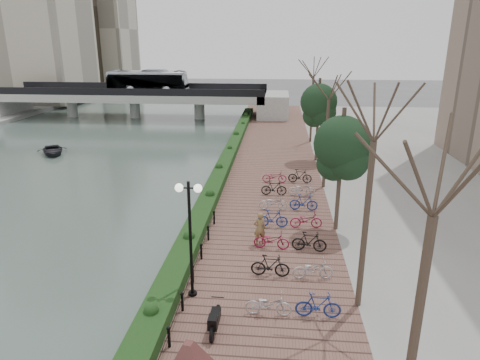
# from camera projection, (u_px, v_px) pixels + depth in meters

# --- Properties ---
(ground) EXTENTS (220.00, 220.00, 0.00)m
(ground) POSITION_uv_depth(u_px,v_px,m) (139.00, 337.00, 15.33)
(ground) COLOR #59595B
(ground) RESTS_ON ground
(river_water) EXTENTS (30.00, 130.00, 0.02)m
(river_water) POSITION_uv_depth(u_px,v_px,m) (67.00, 154.00, 40.29)
(river_water) COLOR #43544A
(river_water) RESTS_ON ground
(promenade) EXTENTS (8.00, 75.00, 0.50)m
(promenade) POSITION_uv_depth(u_px,v_px,m) (266.00, 182.00, 31.48)
(promenade) COLOR brown
(promenade) RESTS_ON ground
(hedge) EXTENTS (1.10, 56.00, 0.60)m
(hedge) POSITION_uv_depth(u_px,v_px,m) (225.00, 164.00, 33.97)
(hedge) COLOR #163714
(hedge) RESTS_ON promenade
(chain_fence) EXTENTS (0.10, 14.10, 0.70)m
(chain_fence) POSITION_uv_depth(u_px,v_px,m) (188.00, 288.00, 16.84)
(chain_fence) COLOR black
(chain_fence) RESTS_ON promenade
(lamppost) EXTENTS (1.02, 0.32, 4.74)m
(lamppost) POSITION_uv_depth(u_px,v_px,m) (190.00, 215.00, 15.96)
(lamppost) COLOR black
(lamppost) RESTS_ON promenade
(motorcycle) EXTENTS (0.50, 1.50, 0.93)m
(motorcycle) POSITION_uv_depth(u_px,v_px,m) (215.00, 318.00, 14.81)
(motorcycle) COLOR black
(motorcycle) RESTS_ON promenade
(pedestrian) EXTENTS (0.71, 0.57, 1.68)m
(pedestrian) POSITION_uv_depth(u_px,v_px,m) (260.00, 228.00, 21.01)
(pedestrian) COLOR olive
(pedestrian) RESTS_ON promenade
(bicycle_parking) EXTENTS (2.40, 17.32, 1.00)m
(bicycle_parking) POSITION_uv_depth(u_px,v_px,m) (289.00, 220.00, 22.92)
(bicycle_parking) COLOR #AEADB2
(bicycle_parking) RESTS_ON promenade
(street_trees) EXTENTS (3.20, 37.12, 6.80)m
(street_trees) POSITION_uv_depth(u_px,v_px,m) (332.00, 154.00, 25.51)
(street_trees) COLOR #3D3324
(street_trees) RESTS_ON promenade
(bridge) EXTENTS (36.00, 10.77, 6.50)m
(bridge) POSITION_uv_depth(u_px,v_px,m) (137.00, 93.00, 58.15)
(bridge) COLOR gray
(bridge) RESTS_ON ground
(boat) EXTENTS (4.22, 4.60, 0.78)m
(boat) POSITION_uv_depth(u_px,v_px,m) (52.00, 150.00, 39.85)
(boat) COLOR #232227
(boat) RESTS_ON river_water
(far_buildings) EXTENTS (35.00, 38.00, 38.00)m
(far_buildings) POSITION_uv_depth(u_px,v_px,m) (21.00, 6.00, 76.35)
(far_buildings) COLOR #B1A894
(far_buildings) RESTS_ON far_bank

